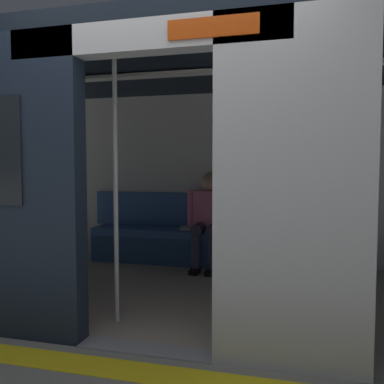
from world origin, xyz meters
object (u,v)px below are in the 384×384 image
Objects in this scene: handbag at (239,225)px; book at (186,228)px; bench_seat at (218,239)px; person_seated at (208,214)px; train_car at (188,136)px; grab_pole_door at (116,187)px.

book is at bearing -0.79° from handbag.
person_seated reaches higher than bench_seat.
train_car is 1.95× the size of bench_seat.
handbag is (-0.25, -0.06, 0.19)m from bench_seat.
handbag is at bearing 166.99° from book.
person_seated is at bearing 27.25° from bench_seat.
handbag is 0.12× the size of grab_pole_door.
train_car is at bearing 94.49° from book.
person_seated is 2.02m from grab_pole_door.
book is at bearing -20.38° from person_seated.
train_car is 1.65m from book.
book is (0.67, -0.01, -0.07)m from handbag.
grab_pole_door reaches higher than book.
bench_seat is at bearing 12.22° from handbag.
person_seated is 0.40m from book.
person_seated reaches higher than handbag.
book is at bearing -8.73° from bench_seat.
book is at bearing -89.81° from grab_pole_door.
handbag is (-0.31, -1.19, -1.01)m from train_car.
grab_pole_door is at bearing 72.08° from handbag.
handbag is 2.24m from grab_pole_door.
handbag reaches higher than book.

